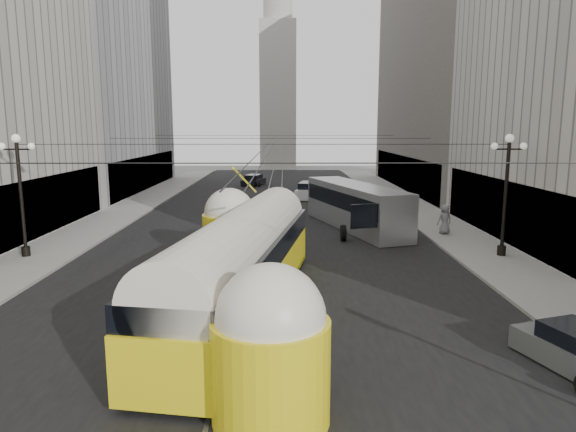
{
  "coord_description": "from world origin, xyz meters",
  "views": [
    {
      "loc": [
        1.07,
        -8.44,
        6.86
      ],
      "look_at": [
        1.22,
        13.68,
        3.02
      ],
      "focal_mm": 32.0,
      "sensor_mm": 36.0,
      "label": 1
    }
  ],
  "objects_px": {
    "pedestrian_crossing_b": "(285,355)",
    "pedestrian_sidewalk_right": "(445,219)",
    "city_bus": "(355,204)",
    "pedestrian_crossing_a": "(129,365)",
    "streetcar": "(243,262)"
  },
  "relations": [
    {
      "from": "streetcar",
      "to": "pedestrian_sidewalk_right",
      "type": "relative_size",
      "value": 9.24
    },
    {
      "from": "streetcar",
      "to": "pedestrian_crossing_b",
      "type": "height_order",
      "value": "streetcar"
    },
    {
      "from": "pedestrian_sidewalk_right",
      "to": "streetcar",
      "type": "bearing_deg",
      "value": 34.94
    },
    {
      "from": "pedestrian_crossing_b",
      "to": "pedestrian_crossing_a",
      "type": "bearing_deg",
      "value": -93.14
    },
    {
      "from": "pedestrian_sidewalk_right",
      "to": "pedestrian_crossing_a",
      "type": "bearing_deg",
      "value": 40.38
    },
    {
      "from": "city_bus",
      "to": "pedestrian_crossing_a",
      "type": "xyz_separation_m",
      "value": [
        -8.8,
        -22.33,
        -0.79
      ]
    },
    {
      "from": "pedestrian_crossing_a",
      "to": "pedestrian_sidewalk_right",
      "type": "bearing_deg",
      "value": -23.4
    },
    {
      "from": "pedestrian_crossing_b",
      "to": "city_bus",
      "type": "bearing_deg",
      "value": 156.97
    },
    {
      "from": "pedestrian_crossing_a",
      "to": "pedestrian_sidewalk_right",
      "type": "height_order",
      "value": "pedestrian_sidewalk_right"
    },
    {
      "from": "pedestrian_crossing_b",
      "to": "pedestrian_sidewalk_right",
      "type": "xyz_separation_m",
      "value": [
        10.18,
        19.18,
        0.19
      ]
    },
    {
      "from": "pedestrian_crossing_a",
      "to": "pedestrian_sidewalk_right",
      "type": "relative_size",
      "value": 0.92
    },
    {
      "from": "city_bus",
      "to": "pedestrian_crossing_a",
      "type": "height_order",
      "value": "city_bus"
    },
    {
      "from": "streetcar",
      "to": "pedestrian_crossing_a",
      "type": "bearing_deg",
      "value": -111.07
    },
    {
      "from": "pedestrian_crossing_a",
      "to": "streetcar",
      "type": "bearing_deg",
      "value": -8.77
    },
    {
      "from": "pedestrian_crossing_a",
      "to": "pedestrian_sidewalk_right",
      "type": "xyz_separation_m",
      "value": [
        14.16,
        19.7,
        0.22
      ]
    }
  ]
}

